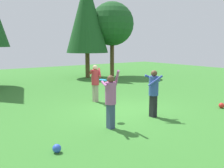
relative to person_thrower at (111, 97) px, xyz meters
name	(u,v)px	position (x,y,z in m)	size (l,w,h in m)	color
ground_plane	(122,111)	(1.53, 1.39, -1.00)	(40.00, 40.00, 0.00)	#387A2D
person_thrower	(111,97)	(0.00, 0.00, 0.00)	(0.62, 0.62, 1.85)	#38476B
person_catcher	(95,80)	(1.53, 3.36, -0.01)	(0.67, 0.70, 1.68)	gray
person_bystander	(154,89)	(1.96, 0.12, 0.01)	(0.71, 0.69, 1.70)	black
frisbee	(103,80)	(0.38, 1.00, 0.38)	(0.38, 0.38, 0.06)	#2393D1
ball_red	(221,105)	(5.12, -0.66, -0.88)	(0.23, 0.23, 0.23)	red
ball_blue	(57,148)	(-2.07, -0.67, -0.89)	(0.21, 0.21, 0.21)	blue
tree_right	(87,15)	(5.36, 10.67, 3.77)	(3.19, 3.19, 7.62)	brown
tree_far_right	(112,24)	(7.57, 10.47, 3.19)	(3.48, 3.48, 5.95)	brown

